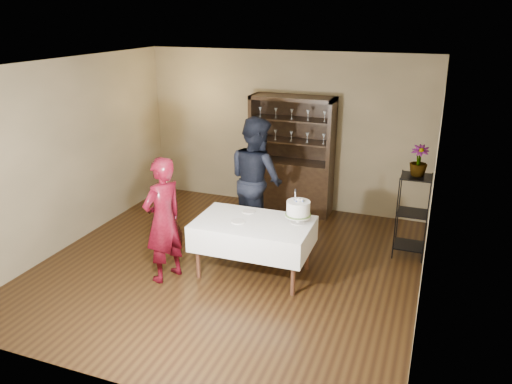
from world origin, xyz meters
TOP-DOWN VIEW (x-y plane):
  - floor at (0.00, 0.00)m, footprint 5.00×5.00m
  - ceiling at (0.00, 0.00)m, footprint 5.00×5.00m
  - back_wall at (0.00, 2.50)m, footprint 5.00×0.02m
  - wall_left at (-2.50, 0.00)m, footprint 0.02×5.00m
  - wall_right at (2.50, 0.00)m, footprint 0.02×5.00m
  - china_hutch at (0.20, 2.25)m, footprint 1.40×0.48m
  - plant_etagere at (2.28, 1.20)m, footprint 0.42×0.42m
  - cake_table at (0.39, -0.08)m, footprint 1.52×0.95m
  - woman at (-0.63, -0.59)m, footprint 0.57×0.69m
  - man at (0.03, 0.99)m, footprint 1.16×1.11m
  - cake at (0.94, 0.08)m, footprint 0.38×0.38m
  - plate_near at (0.21, -0.17)m, footprint 0.20×0.20m
  - plate_far at (0.22, 0.20)m, footprint 0.23×0.23m
  - potted_plant at (2.28, 1.23)m, footprint 0.25×0.25m

SIDE VIEW (x-z plane):
  - floor at x=0.00m, z-range 0.00..0.00m
  - cake_table at x=0.39m, z-range 0.20..0.95m
  - plant_etagere at x=2.28m, z-range 0.05..1.25m
  - china_hutch at x=0.20m, z-range -0.34..1.66m
  - plate_near at x=0.21m, z-range 0.75..0.76m
  - plate_far at x=0.22m, z-range 0.75..0.76m
  - woman at x=-0.63m, z-range 0.00..1.65m
  - cake at x=0.94m, z-range 0.70..1.17m
  - man at x=0.03m, z-range 0.00..1.89m
  - back_wall at x=0.00m, z-range 0.00..2.70m
  - wall_left at x=-2.50m, z-range 0.00..2.70m
  - wall_right at x=2.50m, z-range 0.00..2.70m
  - potted_plant at x=2.28m, z-range 1.19..1.61m
  - ceiling at x=0.00m, z-range 2.70..2.70m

